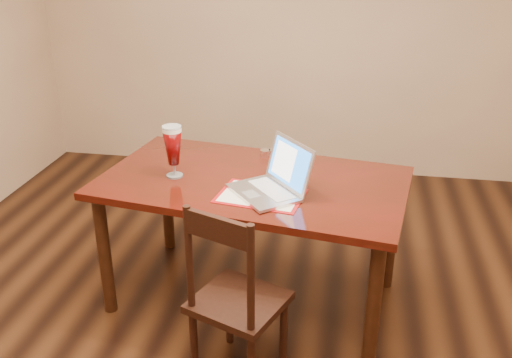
# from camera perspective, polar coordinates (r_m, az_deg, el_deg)

# --- Properties ---
(ground) EXTENTS (5.00, 5.00, 0.00)m
(ground) POSITION_cam_1_polar(r_m,az_deg,el_deg) (3.11, -1.46, -16.65)
(ground) COLOR black
(ground) RESTS_ON ground
(dining_table) EXTENTS (1.76, 1.16, 1.06)m
(dining_table) POSITION_cam_1_polar(r_m,az_deg,el_deg) (3.12, -0.48, -1.43)
(dining_table) COLOR #490E09
(dining_table) RESTS_ON ground
(dining_chair) EXTENTS (0.51, 0.50, 0.94)m
(dining_chair) POSITION_cam_1_polar(r_m,az_deg,el_deg) (2.70, -2.12, -12.00)
(dining_chair) COLOR black
(dining_chair) RESTS_ON ground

